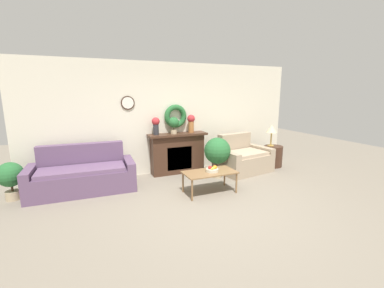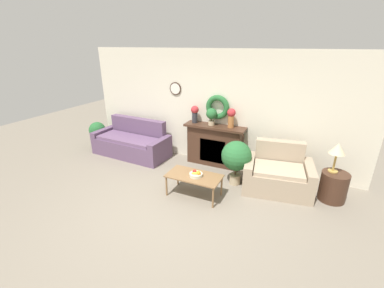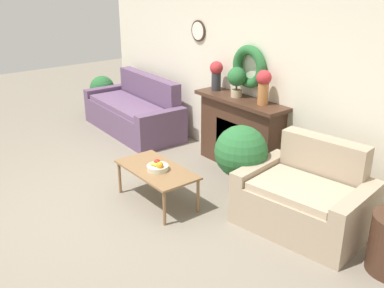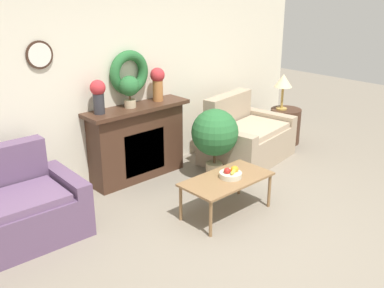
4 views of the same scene
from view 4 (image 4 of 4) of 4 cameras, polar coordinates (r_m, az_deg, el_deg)
ground_plane at (r=4.67m, az=8.98°, el=-12.90°), size 16.00×16.00×0.00m
wall_back at (r=5.84m, az=-9.35°, el=8.34°), size 6.80×0.19×2.70m
fireplace at (r=5.97m, az=-6.95°, el=0.25°), size 1.45×0.41×1.00m
loveseat_right at (r=6.67m, az=6.78°, el=0.76°), size 1.44×1.12×0.93m
coffee_table at (r=5.06m, az=4.43°, el=-4.76°), size 1.05×0.55×0.44m
fruit_bowl at (r=5.05m, az=4.99°, el=-3.74°), size 0.25×0.25×0.12m
side_table_by_loveseat at (r=7.46m, az=11.72°, el=2.27°), size 0.49×0.49×0.56m
table_lamp at (r=7.26m, az=11.52°, el=7.71°), size 0.28×0.28×0.57m
vase_on_mantel_left at (r=5.48m, az=-11.83°, el=6.21°), size 0.19×0.19×0.41m
vase_on_mantel_right at (r=5.98m, az=-4.39°, el=7.91°), size 0.19×0.19×0.44m
potted_plant_on_mantel at (r=5.69m, az=-7.95°, el=7.07°), size 0.26×0.26×0.41m
potted_plant_floor_by_loveseat at (r=5.88m, az=2.91°, el=1.27°), size 0.62×0.62×0.96m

